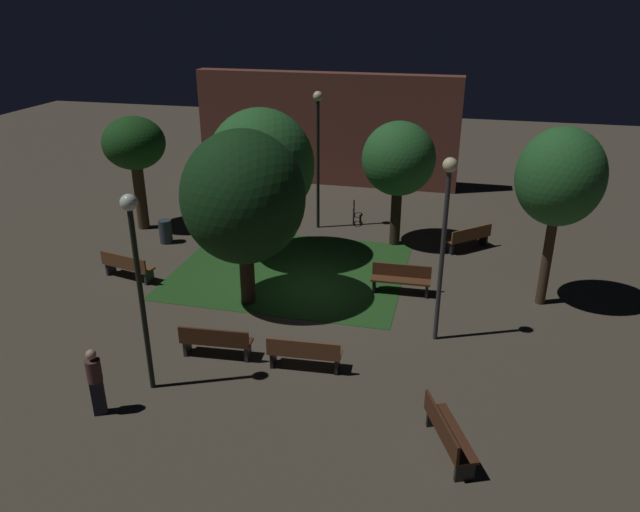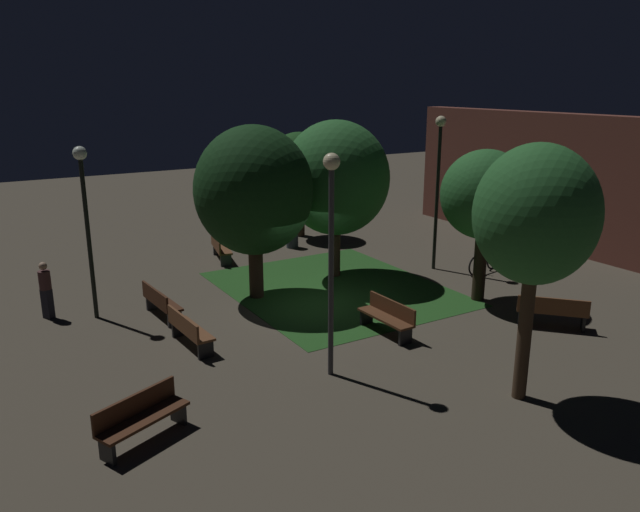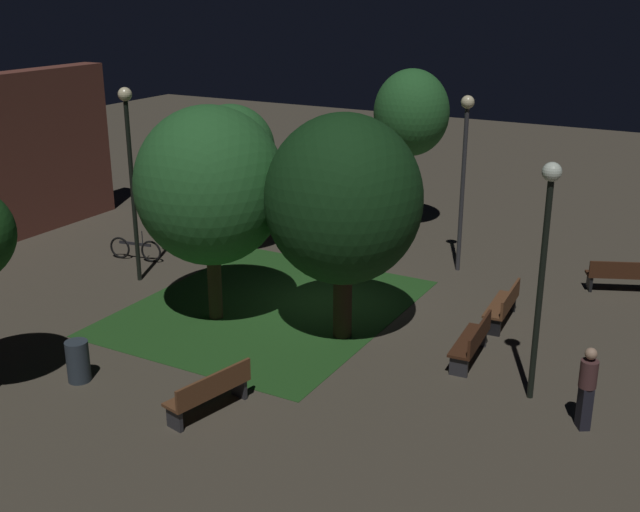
% 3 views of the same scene
% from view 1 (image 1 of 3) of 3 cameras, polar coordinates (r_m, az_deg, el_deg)
% --- Properties ---
extents(ground_plane, '(60.00, 60.00, 0.00)m').
position_cam_1_polar(ground_plane, '(18.71, -1.68, -3.37)').
color(ground_plane, '#4C4438').
extents(grass_lawn, '(7.48, 6.23, 0.01)m').
position_cam_1_polar(grass_lawn, '(20.13, -2.82, -1.35)').
color(grass_lawn, '#23511E').
rests_on(grass_lawn, ground).
extents(bench_front_right, '(1.83, 0.61, 0.88)m').
position_cam_1_polar(bench_front_right, '(15.48, -9.82, -7.89)').
color(bench_front_right, '#422314').
rests_on(bench_front_right, ground).
extents(bench_front_left, '(1.83, 0.59, 0.88)m').
position_cam_1_polar(bench_front_left, '(14.81, -1.50, -9.10)').
color(bench_front_left, brown).
rests_on(bench_front_left, ground).
extents(bench_by_lamp, '(1.86, 0.85, 0.88)m').
position_cam_1_polar(bench_by_lamp, '(20.27, -17.75, -0.86)').
color(bench_by_lamp, brown).
rests_on(bench_by_lamp, ground).
extents(bench_path_side, '(1.81, 0.54, 0.88)m').
position_cam_1_polar(bench_path_side, '(18.62, 7.65, -2.09)').
color(bench_path_side, '#512D19').
rests_on(bench_path_side, ground).
extents(bench_back_row, '(1.15, 1.84, 0.88)m').
position_cam_1_polar(bench_back_row, '(12.72, 11.87, -15.96)').
color(bench_back_row, '#422314').
rests_on(bench_back_row, ground).
extents(bench_corner, '(1.65, 1.57, 0.88)m').
position_cam_1_polar(bench_corner, '(22.19, 13.84, 1.74)').
color(bench_corner, brown).
rests_on(bench_corner, ground).
extents(tree_back_right, '(3.49, 3.49, 5.16)m').
position_cam_1_polar(tree_back_right, '(16.98, -7.25, 5.46)').
color(tree_back_right, '#38281C').
rests_on(tree_back_right, ground).
extents(tree_tall_center, '(3.51, 3.51, 5.17)m').
position_cam_1_polar(tree_tall_center, '(20.02, -5.59, 8.47)').
color(tree_tall_center, '#423021').
rests_on(tree_tall_center, ground).
extents(tree_right_canopy, '(2.56, 2.56, 4.49)m').
position_cam_1_polar(tree_right_canopy, '(21.43, 7.43, 9.00)').
color(tree_right_canopy, '#2D2116').
rests_on(tree_right_canopy, ground).
extents(tree_back_left, '(2.31, 2.31, 4.35)m').
position_cam_1_polar(tree_back_left, '(23.86, -17.12, 9.93)').
color(tree_back_left, '#423021').
rests_on(tree_back_left, ground).
extents(tree_near_wall, '(2.40, 2.40, 5.24)m').
position_cam_1_polar(tree_near_wall, '(17.86, 21.70, 6.84)').
color(tree_near_wall, '#423021').
rests_on(tree_near_wall, ground).
extents(lamp_post_path_center, '(0.36, 0.36, 5.24)m').
position_cam_1_polar(lamp_post_path_center, '(22.83, -0.19, 10.95)').
color(lamp_post_path_center, black).
rests_on(lamp_post_path_center, ground).
extents(lamp_post_near_wall, '(0.36, 0.36, 4.93)m').
position_cam_1_polar(lamp_post_near_wall, '(15.15, 11.71, 3.15)').
color(lamp_post_near_wall, '#333338').
rests_on(lamp_post_near_wall, ground).
extents(lamp_post_plaza_west, '(0.36, 0.36, 4.72)m').
position_cam_1_polar(lamp_post_plaza_west, '(13.46, -16.90, -0.60)').
color(lamp_post_plaza_west, black).
rests_on(lamp_post_plaza_west, ground).
extents(trash_bin, '(0.47, 0.47, 0.88)m').
position_cam_1_polar(trash_bin, '(22.91, -14.36, 2.26)').
color(trash_bin, '#2D3842').
rests_on(trash_bin, ground).
extents(bicycle, '(0.36, 1.69, 0.93)m').
position_cam_1_polar(bicycle, '(24.58, 3.21, 4.20)').
color(bicycle, black).
rests_on(bicycle, ground).
extents(pedestrian, '(0.34, 0.32, 1.61)m').
position_cam_1_polar(pedestrian, '(14.07, -20.42, -10.93)').
color(pedestrian, black).
rests_on(pedestrian, ground).
extents(building_wall_backdrop, '(12.41, 0.80, 5.18)m').
position_cam_1_polar(building_wall_backdrop, '(29.05, 0.56, 11.86)').
color(building_wall_backdrop, brown).
rests_on(building_wall_backdrop, ground).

